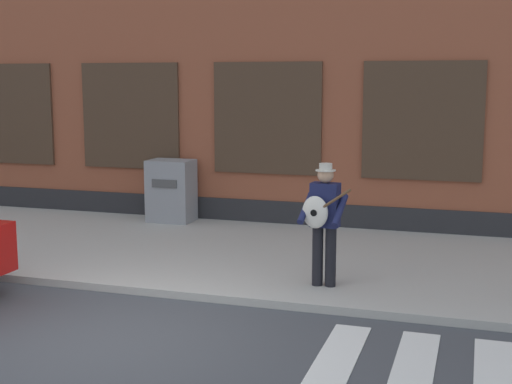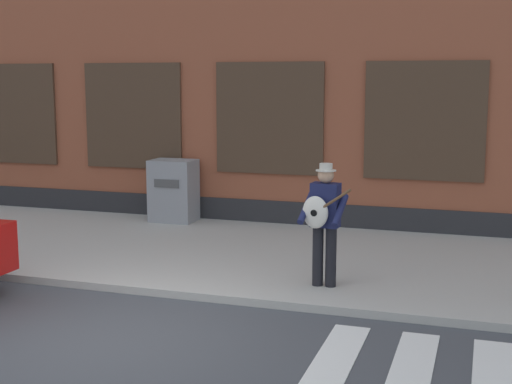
{
  "view_description": "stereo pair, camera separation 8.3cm",
  "coord_description": "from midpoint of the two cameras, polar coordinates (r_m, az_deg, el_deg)",
  "views": [
    {
      "loc": [
        3.97,
        -6.87,
        2.92
      ],
      "look_at": [
        1.2,
        1.88,
        1.46
      ],
      "focal_mm": 50.0,
      "sensor_mm": 36.0,
      "label": 1
    },
    {
      "loc": [
        4.05,
        -6.85,
        2.92
      ],
      "look_at": [
        1.2,
        1.88,
        1.46
      ],
      "focal_mm": 50.0,
      "sensor_mm": 36.0,
      "label": 2
    }
  ],
  "objects": [
    {
      "name": "sidewalk",
      "position": [
        11.93,
        -2.65,
        -4.89
      ],
      "size": [
        28.0,
        4.83,
        0.11
      ],
      "color": "#ADAAA3",
      "rests_on": "ground"
    },
    {
      "name": "building_backdrop",
      "position": [
        15.82,
        2.9,
        12.36
      ],
      "size": [
        28.0,
        4.06,
        7.7
      ],
      "color": "brown",
      "rests_on": "ground"
    },
    {
      "name": "utility_box",
      "position": [
        14.28,
        -6.96,
        0.11
      ],
      "size": [
        0.87,
        0.65,
        1.23
      ],
      "color": "gray",
      "rests_on": "sidewalk"
    },
    {
      "name": "ground_plane",
      "position": [
        8.47,
        -12.21,
        -11.37
      ],
      "size": [
        160.0,
        160.0,
        0.0
      ],
      "primitive_type": "plane",
      "color": "#424449"
    },
    {
      "name": "busker",
      "position": [
        9.68,
        5.16,
        -2.04
      ],
      "size": [
        0.71,
        0.57,
        1.69
      ],
      "color": "black",
      "rests_on": "sidewalk"
    }
  ]
}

